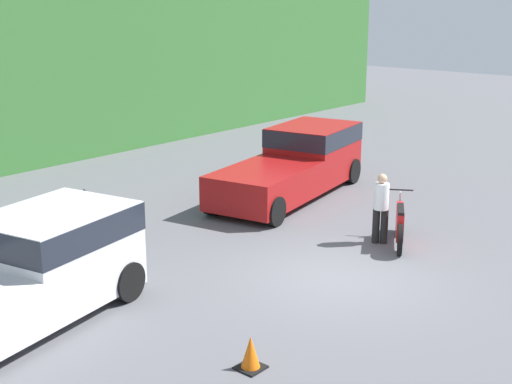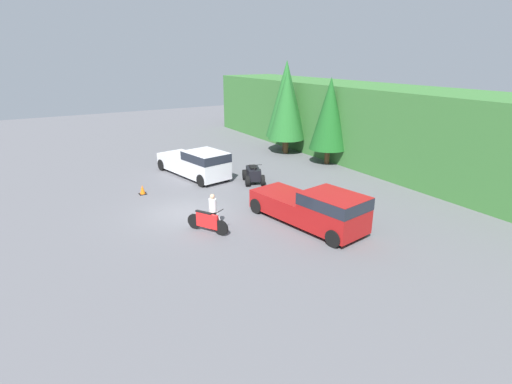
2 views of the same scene
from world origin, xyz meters
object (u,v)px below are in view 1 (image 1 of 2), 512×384
(quad_atv, at_px, (67,230))
(rider_person, at_px, (381,206))
(dirt_bike, at_px, (400,224))
(traffic_cone, at_px, (251,354))
(pickup_truck_second, at_px, (14,275))
(pickup_truck_red, at_px, (298,160))

(quad_atv, height_order, rider_person, rider_person)
(rider_person, bearing_deg, dirt_bike, -88.32)
(quad_atv, height_order, traffic_cone, quad_atv)
(pickup_truck_second, height_order, traffic_cone, pickup_truck_second)
(pickup_truck_second, relative_size, traffic_cone, 11.27)
(pickup_truck_second, height_order, quad_atv, pickup_truck_second)
(quad_atv, relative_size, traffic_cone, 4.17)
(dirt_bike, height_order, traffic_cone, dirt_bike)
(pickup_truck_red, distance_m, pickup_truck_second, 10.39)
(quad_atv, bearing_deg, traffic_cone, -79.82)
(dirt_bike, height_order, rider_person, rider_person)
(pickup_truck_second, distance_m, rider_person, 8.38)
(pickup_truck_red, height_order, rider_person, pickup_truck_red)
(quad_atv, bearing_deg, rider_person, -23.60)
(pickup_truck_second, relative_size, quad_atv, 2.70)
(pickup_truck_second, relative_size, dirt_bike, 3.20)
(pickup_truck_second, xyz_separation_m, dirt_bike, (8.22, -2.94, -0.50))
(rider_person, bearing_deg, traffic_cone, 164.31)
(pickup_truck_red, xyz_separation_m, quad_atv, (-7.39, 0.95, -0.47))
(pickup_truck_red, relative_size, dirt_bike, 3.22)
(dirt_bike, xyz_separation_m, rider_person, (-0.23, 0.39, 0.43))
(pickup_truck_second, height_order, dirt_bike, pickup_truck_second)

